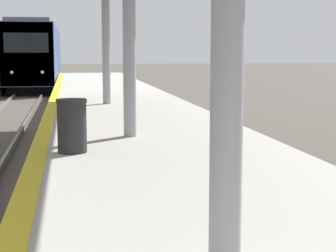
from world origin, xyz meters
TOP-DOWN VIEW (x-y plane):
  - train at (0.00, 39.98)m, footprint 2.86×21.63m
  - trash_bin at (2.21, 7.88)m, footprint 0.49×0.49m

SIDE VIEW (x-z plane):
  - trash_bin at x=2.21m, z-range 0.85..1.72m
  - train at x=0.00m, z-range 0.04..4.27m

